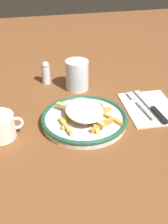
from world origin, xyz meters
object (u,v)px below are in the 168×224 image
at_px(napkin, 150,107).
at_px(knife, 153,108).
at_px(coffee_mug, 0,126).
at_px(plate, 84,119).
at_px(fries_heap, 86,113).
at_px(water_glass, 77,75).
at_px(fork, 140,104).
at_px(salt_shaker, 46,72).

relative_size(napkin, knife, 1.00).
xyz_separation_m(knife, coffee_mug, (-0.47, -0.03, 0.02)).
distance_m(plate, fries_heap, 0.02).
bearing_deg(napkin, coffee_mug, -174.39).
bearing_deg(coffee_mug, water_glass, 41.29).
relative_size(fork, coffee_mug, 1.59).
height_order(fork, coffee_mug, coffee_mug).
xyz_separation_m(fries_heap, napkin, (0.22, 0.04, -0.03)).
bearing_deg(salt_shaker, fries_heap, -74.32).
relative_size(napkin, salt_shaker, 2.44).
bearing_deg(water_glass, coffee_mug, -138.71).
bearing_deg(plate, coffee_mug, -176.91).
height_order(fries_heap, salt_shaker, salt_shaker).
xyz_separation_m(fries_heap, water_glass, (0.02, 0.23, 0.02)).
xyz_separation_m(fries_heap, fork, (0.19, 0.05, -0.03)).
bearing_deg(coffee_mug, fries_heap, 2.26).
distance_m(napkin, fork, 0.03).
bearing_deg(plate, knife, 3.55).
relative_size(plate, salt_shaker, 2.99).
relative_size(fork, knife, 0.84).
xyz_separation_m(plate, coffee_mug, (-0.24, -0.01, 0.02)).
relative_size(fork, water_glass, 1.64).
distance_m(water_glass, salt_shaker, 0.13).
xyz_separation_m(napkin, knife, (0.00, -0.02, 0.01)).
distance_m(napkin, water_glass, 0.28).
distance_m(fries_heap, napkin, 0.23).
bearing_deg(water_glass, napkin, -42.96).
distance_m(knife, salt_shaker, 0.42).
bearing_deg(water_glass, salt_shaker, 145.41).
bearing_deg(fries_heap, coffee_mug, -177.74).
distance_m(coffee_mug, salt_shaker, 0.35).
bearing_deg(fork, napkin, -22.76).
xyz_separation_m(napkin, fork, (-0.03, 0.01, 0.01)).
bearing_deg(napkin, plate, -171.75).
distance_m(fries_heap, fork, 0.20).
height_order(napkin, water_glass, water_glass).
xyz_separation_m(plate, water_glass, (0.03, 0.22, 0.04)).
bearing_deg(fries_heap, knife, 4.48).
bearing_deg(napkin, salt_shaker, 139.66).
bearing_deg(coffee_mug, plate, 3.09).
bearing_deg(fork, coffee_mug, -172.47).
distance_m(plate, water_glass, 0.23).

